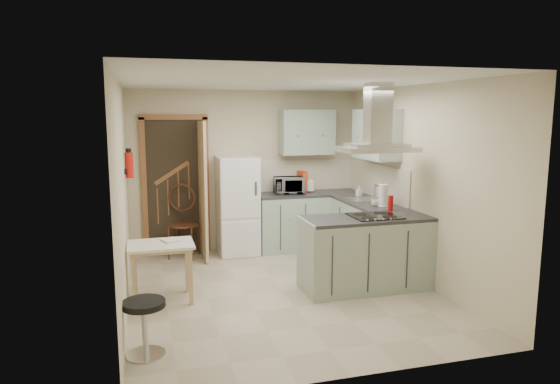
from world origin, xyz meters
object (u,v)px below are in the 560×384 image
object	(u,v)px
fridge	(237,205)
extractor_hood	(377,149)
microwave	(289,185)
bentwood_chair	(184,225)
peninsula	(366,253)
stool	(145,328)
drop_leaf_table	(162,272)

from	to	relation	value
fridge	extractor_hood	xyz separation A→B (m)	(1.32, -1.98, 0.97)
fridge	microwave	distance (m)	0.87
bentwood_chair	microwave	world-z (taller)	microwave
bentwood_chair	peninsula	bearing A→B (deg)	-20.15
peninsula	stool	world-z (taller)	peninsula
extractor_hood	bentwood_chair	distance (m)	3.17
fridge	stool	xyz separation A→B (m)	(-1.42, -3.05, -0.49)
bentwood_chair	stool	distance (m)	3.12
extractor_hood	fridge	bearing A→B (deg)	123.79
stool	drop_leaf_table	bearing A→B (deg)	80.99
bentwood_chair	stool	xyz separation A→B (m)	(-0.60, -3.05, -0.24)
fridge	bentwood_chair	distance (m)	0.86
bentwood_chair	fridge	bearing A→B (deg)	23.66
peninsula	microwave	distance (m)	2.11
drop_leaf_table	bentwood_chair	bearing A→B (deg)	77.08
fridge	peninsula	distance (m)	2.35
fridge	bentwood_chair	size ratio (longest dim) A/B	1.51
drop_leaf_table	bentwood_chair	size ratio (longest dim) A/B	0.73
drop_leaf_table	stool	xyz separation A→B (m)	(-0.21, -1.30, -0.09)
microwave	fridge	bearing A→B (deg)	-171.55
stool	bentwood_chair	bearing A→B (deg)	78.82
extractor_hood	microwave	distance (m)	2.17
stool	extractor_hood	bearing A→B (deg)	21.22
bentwood_chair	microwave	distance (m)	1.73
peninsula	drop_leaf_table	distance (m)	2.45
peninsula	bentwood_chair	xyz separation A→B (m)	(-2.04, 1.99, 0.05)
fridge	bentwood_chair	world-z (taller)	fridge
peninsula	stool	bearing A→B (deg)	-158.05
fridge	peninsula	bearing A→B (deg)	-58.26
extractor_hood	bentwood_chair	size ratio (longest dim) A/B	0.90
bentwood_chair	stool	bearing A→B (deg)	-77.16
fridge	bentwood_chair	bearing A→B (deg)	179.63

